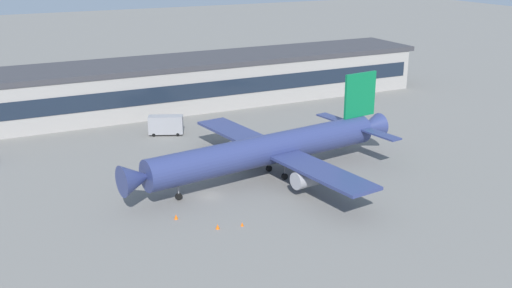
% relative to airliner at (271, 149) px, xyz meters
% --- Properties ---
extents(ground_plane, '(600.00, 600.00, 0.00)m').
position_rel_airliner_xyz_m(ground_plane, '(-12.71, -3.06, -5.11)').
color(ground_plane, slate).
extents(terminal_building, '(160.40, 19.51, 11.73)m').
position_rel_airliner_xyz_m(terminal_building, '(-12.71, 53.06, 0.77)').
color(terminal_building, '#9E9993').
rests_on(terminal_building, ground_plane).
extents(airliner, '(53.16, 45.57, 16.04)m').
position_rel_airliner_xyz_m(airliner, '(0.00, 0.00, 0.00)').
color(airliner, navy).
rests_on(airliner, ground_plane).
extents(catering_truck, '(7.64, 5.23, 4.15)m').
position_rel_airliner_xyz_m(catering_truck, '(-8.63, 31.65, -2.82)').
color(catering_truck, gray).
rests_on(catering_truck, ground_plane).
extents(traffic_cone_0, '(0.57, 0.57, 0.71)m').
position_rel_airliner_xyz_m(traffic_cone_0, '(11.39, -7.99, -4.75)').
color(traffic_cone_0, '#F2590C').
rests_on(traffic_cone_0, ground_plane).
extents(traffic_cone_1, '(0.59, 0.59, 0.73)m').
position_rel_airliner_xyz_m(traffic_cone_1, '(-20.33, -8.92, -4.74)').
color(traffic_cone_1, '#F2590C').
rests_on(traffic_cone_1, ground_plane).
extents(traffic_cone_2, '(0.57, 0.57, 0.72)m').
position_rel_airliner_xyz_m(traffic_cone_2, '(-16.11, -14.62, -4.75)').
color(traffic_cone_2, '#F2590C').
rests_on(traffic_cone_2, ground_plane).
extents(traffic_cone_3, '(0.47, 0.47, 0.59)m').
position_rel_airliner_xyz_m(traffic_cone_3, '(-12.60, -15.32, -4.82)').
color(traffic_cone_3, '#F2590C').
rests_on(traffic_cone_3, ground_plane).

